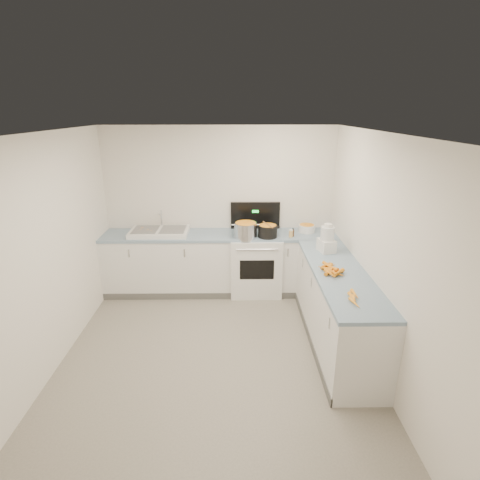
{
  "coord_description": "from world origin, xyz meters",
  "views": [
    {
      "loc": [
        0.23,
        -3.64,
        2.71
      ],
      "look_at": [
        0.3,
        1.1,
        1.05
      ],
      "focal_mm": 28.0,
      "sensor_mm": 36.0,
      "label": 1
    }
  ],
  "objects_px": {
    "stove": "(256,263)",
    "sink": "(159,232)",
    "spice_jar": "(291,234)",
    "food_processor": "(327,240)",
    "black_pot": "(268,232)",
    "extract_bottle": "(293,233)",
    "steel_pot": "(246,231)",
    "mixing_bowl": "(307,228)"
  },
  "relations": [
    {
      "from": "steel_pot",
      "to": "extract_bottle",
      "type": "distance_m",
      "value": 0.7
    },
    {
      "from": "black_pot",
      "to": "spice_jar",
      "type": "relative_size",
      "value": 2.82
    },
    {
      "from": "black_pot",
      "to": "food_processor",
      "type": "bearing_deg",
      "value": -39.75
    },
    {
      "from": "mixing_bowl",
      "to": "spice_jar",
      "type": "xyz_separation_m",
      "value": [
        -0.27,
        -0.23,
        -0.01
      ]
    },
    {
      "from": "extract_bottle",
      "to": "sink",
      "type": "bearing_deg",
      "value": 176.2
    },
    {
      "from": "black_pot",
      "to": "stove",
      "type": "bearing_deg",
      "value": 138.94
    },
    {
      "from": "steel_pot",
      "to": "extract_bottle",
      "type": "relative_size",
      "value": 3.27
    },
    {
      "from": "stove",
      "to": "food_processor",
      "type": "xyz_separation_m",
      "value": [
        0.88,
        -0.74,
        0.63
      ]
    },
    {
      "from": "sink",
      "to": "black_pot",
      "type": "xyz_separation_m",
      "value": [
        1.61,
        -0.15,
        0.04
      ]
    },
    {
      "from": "mixing_bowl",
      "to": "food_processor",
      "type": "distance_m",
      "value": 0.84
    },
    {
      "from": "sink",
      "to": "food_processor",
      "type": "bearing_deg",
      "value": -17.97
    },
    {
      "from": "spice_jar",
      "to": "food_processor",
      "type": "height_order",
      "value": "food_processor"
    },
    {
      "from": "stove",
      "to": "extract_bottle",
      "type": "xyz_separation_m",
      "value": [
        0.53,
        -0.12,
        0.52
      ]
    },
    {
      "from": "food_processor",
      "to": "sink",
      "type": "bearing_deg",
      "value": 162.03
    },
    {
      "from": "food_processor",
      "to": "spice_jar",
      "type": "bearing_deg",
      "value": 122.85
    },
    {
      "from": "stove",
      "to": "black_pot",
      "type": "xyz_separation_m",
      "value": [
        0.16,
        -0.14,
        0.55
      ]
    },
    {
      "from": "steel_pot",
      "to": "extract_bottle",
      "type": "bearing_deg",
      "value": 2.86
    },
    {
      "from": "sink",
      "to": "mixing_bowl",
      "type": "distance_m",
      "value": 2.23
    },
    {
      "from": "food_processor",
      "to": "steel_pot",
      "type": "bearing_deg",
      "value": 150.54
    },
    {
      "from": "stove",
      "to": "steel_pot",
      "type": "xyz_separation_m",
      "value": [
        -0.16,
        -0.15,
        0.57
      ]
    },
    {
      "from": "black_pot",
      "to": "extract_bottle",
      "type": "relative_size",
      "value": 2.78
    },
    {
      "from": "spice_jar",
      "to": "food_processor",
      "type": "bearing_deg",
      "value": -57.15
    },
    {
      "from": "black_pot",
      "to": "extract_bottle",
      "type": "xyz_separation_m",
      "value": [
        0.37,
        0.02,
        -0.03
      ]
    },
    {
      "from": "sink",
      "to": "mixing_bowl",
      "type": "xyz_separation_m",
      "value": [
        2.23,
        0.07,
        0.02
      ]
    },
    {
      "from": "stove",
      "to": "mixing_bowl",
      "type": "relative_size",
      "value": 5.44
    },
    {
      "from": "spice_jar",
      "to": "stove",
      "type": "bearing_deg",
      "value": 163.5
    },
    {
      "from": "sink",
      "to": "food_processor",
      "type": "distance_m",
      "value": 2.46
    },
    {
      "from": "black_pot",
      "to": "food_processor",
      "type": "distance_m",
      "value": 0.94
    },
    {
      "from": "steel_pot",
      "to": "food_processor",
      "type": "xyz_separation_m",
      "value": [
        1.05,
        -0.59,
        0.06
      ]
    },
    {
      "from": "steel_pot",
      "to": "spice_jar",
      "type": "relative_size",
      "value": 3.31
    },
    {
      "from": "sink",
      "to": "steel_pot",
      "type": "distance_m",
      "value": 1.3
    },
    {
      "from": "steel_pot",
      "to": "mixing_bowl",
      "type": "xyz_separation_m",
      "value": [
        0.94,
        0.24,
        -0.04
      ]
    },
    {
      "from": "sink",
      "to": "extract_bottle",
      "type": "relative_size",
      "value": 8.56
    },
    {
      "from": "extract_bottle",
      "to": "spice_jar",
      "type": "xyz_separation_m",
      "value": [
        -0.03,
        -0.03,
        -0.0
      ]
    },
    {
      "from": "sink",
      "to": "steel_pot",
      "type": "bearing_deg",
      "value": -7.36
    },
    {
      "from": "stove",
      "to": "sink",
      "type": "relative_size",
      "value": 1.58
    },
    {
      "from": "black_pot",
      "to": "food_processor",
      "type": "relative_size",
      "value": 0.74
    },
    {
      "from": "stove",
      "to": "sink",
      "type": "height_order",
      "value": "stove"
    },
    {
      "from": "steel_pot",
      "to": "mixing_bowl",
      "type": "bearing_deg",
      "value": 14.13
    },
    {
      "from": "mixing_bowl",
      "to": "sink",
      "type": "bearing_deg",
      "value": -178.22
    },
    {
      "from": "black_pot",
      "to": "extract_bottle",
      "type": "distance_m",
      "value": 0.38
    },
    {
      "from": "spice_jar",
      "to": "food_processor",
      "type": "relative_size",
      "value": 0.26
    }
  ]
}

